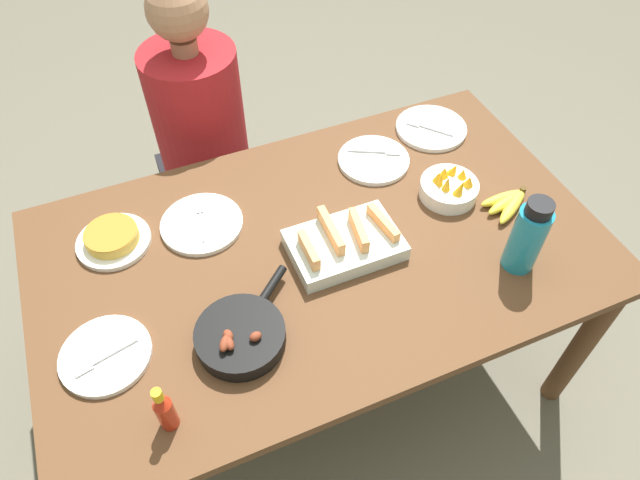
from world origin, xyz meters
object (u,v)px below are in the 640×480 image
(empty_plate_near_front, at_px, (202,224))
(empty_plate_far_left, at_px, (431,128))
(empty_plate_far_right, at_px, (106,355))
(skillet, at_px, (241,336))
(person_figure, at_px, (207,161))
(banana_bunch, at_px, (508,202))
(melon_tray, at_px, (345,243))
(hot_sauce_bottle, at_px, (165,410))
(water_bottle, at_px, (528,237))
(empty_plate_mid_edge, at_px, (374,160))
(fruit_bowl_mango, at_px, (449,187))
(frittata_plate_center, at_px, (113,239))

(empty_plate_near_front, xyz_separation_m, empty_plate_far_left, (0.87, 0.13, 0.00))
(empty_plate_near_front, bearing_deg, empty_plate_far_right, -135.22)
(skillet, bearing_deg, person_figure, 39.73)
(banana_bunch, xyz_separation_m, skillet, (-0.91, -0.14, 0.01))
(empty_plate_far_right, bearing_deg, melon_tray, 6.81)
(skillet, relative_size, hot_sauce_bottle, 1.86)
(melon_tray, bearing_deg, banana_bunch, -3.89)
(empty_plate_far_left, bearing_deg, person_figure, 151.03)
(empty_plate_near_front, distance_m, empty_plate_far_right, 0.48)
(water_bottle, relative_size, hot_sauce_bottle, 1.53)
(water_bottle, bearing_deg, person_figure, 122.78)
(empty_plate_mid_edge, relative_size, fruit_bowl_mango, 1.31)
(hot_sauce_bottle, bearing_deg, empty_plate_far_left, 32.39)
(water_bottle, bearing_deg, empty_plate_near_front, 148.16)
(empty_plate_near_front, relative_size, fruit_bowl_mango, 1.36)
(empty_plate_far_left, relative_size, empty_plate_mid_edge, 1.04)
(skillet, bearing_deg, banana_bunch, -33.32)
(person_figure, bearing_deg, fruit_bowl_mango, -48.83)
(melon_tray, height_order, empty_plate_far_right, melon_tray)
(empty_plate_far_left, bearing_deg, banana_bunch, -86.02)
(banana_bunch, height_order, empty_plate_far_right, banana_bunch)
(empty_plate_far_right, xyz_separation_m, fruit_bowl_mango, (1.09, 0.16, 0.03))
(fruit_bowl_mango, bearing_deg, skillet, -161.75)
(banana_bunch, bearing_deg, water_bottle, -117.96)
(skillet, bearing_deg, water_bottle, -46.33)
(skillet, distance_m, empty_plate_mid_edge, 0.78)
(banana_bunch, relative_size, melon_tray, 0.54)
(empty_plate_mid_edge, height_order, hot_sauce_bottle, hot_sauce_bottle)
(skillet, distance_m, frittata_plate_center, 0.52)
(frittata_plate_center, xyz_separation_m, person_figure, (0.39, 0.50, -0.25))
(empty_plate_far_left, height_order, empty_plate_far_right, same)
(empty_plate_far_right, distance_m, hot_sauce_bottle, 0.26)
(empty_plate_far_right, relative_size, water_bottle, 0.94)
(empty_plate_near_front, bearing_deg, fruit_bowl_mango, -13.22)
(empty_plate_near_front, height_order, empty_plate_mid_edge, same)
(melon_tray, relative_size, skillet, 1.06)
(banana_bunch, bearing_deg, fruit_bowl_mango, 141.38)
(empty_plate_mid_edge, bearing_deg, fruit_bowl_mango, -57.72)
(melon_tray, xyz_separation_m, water_bottle, (0.43, -0.24, 0.08))
(empty_plate_far_right, distance_m, person_figure, 1.02)
(melon_tray, relative_size, empty_plate_far_left, 1.27)
(banana_bunch, bearing_deg, hot_sauce_bottle, -166.13)
(banana_bunch, xyz_separation_m, frittata_plate_center, (-1.15, 0.32, 0.00))
(empty_plate_near_front, bearing_deg, water_bottle, -31.84)
(hot_sauce_bottle, bearing_deg, water_bottle, 4.44)
(melon_tray, xyz_separation_m, hot_sauce_bottle, (-0.59, -0.31, 0.04))
(water_bottle, bearing_deg, empty_plate_mid_edge, 108.70)
(empty_plate_mid_edge, relative_size, hot_sauce_bottle, 1.49)
(frittata_plate_center, relative_size, person_figure, 0.17)
(person_figure, bearing_deg, empty_plate_far_left, -28.97)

